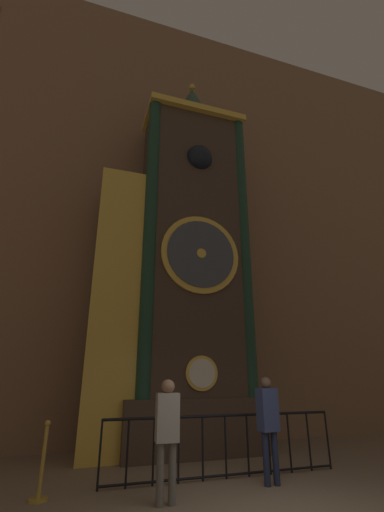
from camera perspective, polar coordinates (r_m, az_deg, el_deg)
cathedral_back_wall at (r=11.69m, az=-3.62°, el=10.27°), size 24.00×0.32×15.02m
clock_tower at (r=9.46m, az=-2.06°, el=-1.12°), size 4.41×1.83×11.18m
railing_fence at (r=7.15m, az=5.61°, el=-28.53°), size 4.50×0.05×1.05m
visitor_near at (r=5.74m, az=-4.16°, el=-26.51°), size 0.35×0.24×1.68m
visitor_far at (r=6.79m, az=12.57°, el=-24.91°), size 0.37×0.27×1.71m
stanchion_post at (r=6.44m, az=-23.82°, el=-30.24°), size 0.28×0.28×1.08m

